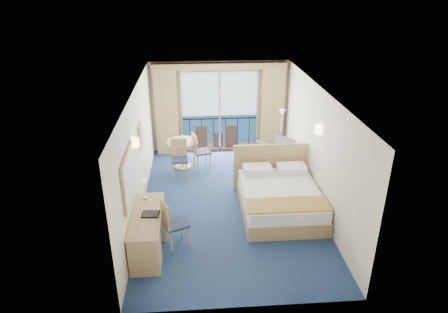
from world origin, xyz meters
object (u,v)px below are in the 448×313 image
floor_lamp (282,122)px  round_table (182,148)px  armchair (276,153)px  desk_chair (171,221)px  desk (145,244)px  table_chair_b (179,156)px  nightstand (292,169)px  bed (279,197)px  table_chair_a (199,149)px

floor_lamp → round_table: bearing=-172.5°
armchair → floor_lamp: 0.90m
desk_chair → desk: bearing=115.2°
floor_lamp → armchair: bearing=-113.9°
desk → table_chair_b: bearing=81.8°
nightstand → desk: desk is taller
bed → desk_chair: (-2.36, -1.16, 0.24)m
armchair → floor_lamp: size_ratio=0.58×
bed → round_table: size_ratio=2.62×
armchair → table_chair_a: (-2.16, -0.02, 0.18)m
floor_lamp → desk: size_ratio=0.89×
armchair → bed: bearing=45.4°
armchair → desk_chair: desk_chair is taller
bed → round_table: (-2.22, 2.43, 0.25)m
armchair → round_table: bearing=-37.6°
table_chair_a → round_table: bearing=59.4°
floor_lamp → desk: bearing=-127.4°
armchair → nightstand: bearing=75.7°
nightstand → desk: 4.77m
bed → table_chair_b: bearing=139.9°
desk_chair → floor_lamp: bearing=-59.1°
table_chair_a → table_chair_b: size_ratio=1.00×
nightstand → desk_chair: desk_chair is taller
nightstand → desk_chair: size_ratio=0.50×
table_chair_a → nightstand: bearing=-122.8°
desk_chair → table_chair_b: bearing=-23.6°
round_table → floor_lamp: bearing=7.5°
desk → table_chair_a: (1.05, 3.98, 0.13)m
armchair → floor_lamp: bearing=-149.3°
table_chair_b → desk: bearing=-101.3°
table_chair_a → table_chair_b: 0.64m
floor_lamp → table_chair_a: 2.48m
floor_lamp → bed: bearing=-101.9°
bed → table_chair_b: (-2.30, 1.94, 0.23)m
floor_lamp → table_chair_a: (-2.36, -0.49, -0.55)m
bed → nightstand: size_ratio=4.44×
nightstand → armchair: bearing=111.1°
armchair → desk: size_ratio=0.51×
nightstand → table_chair_a: table_chair_a is taller
floor_lamp → nightstand: bearing=-86.3°
nightstand → desk: size_ratio=0.30×
nightstand → desk_chair: 4.10m
desk_chair → round_table: (0.14, 3.59, 0.01)m
desk → table_chair_b: table_chair_b is taller
floor_lamp → desk_chair: 4.97m
floor_lamp → round_table: size_ratio=1.73×
desk_chair → table_chair_b: desk_chair is taller
round_table → table_chair_a: bearing=-14.6°
armchair → table_chair_b: bearing=-27.1°
desk → table_chair_b: 3.65m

